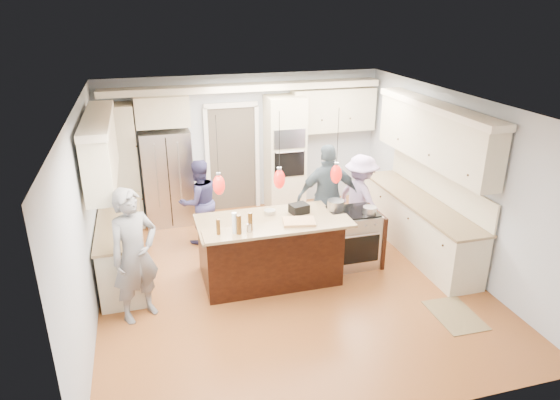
# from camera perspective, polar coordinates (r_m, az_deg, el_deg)

# --- Properties ---
(ground_plane) EXTENTS (6.00, 6.00, 0.00)m
(ground_plane) POSITION_cam_1_polar(r_m,az_deg,el_deg) (7.82, 0.70, -8.77)
(ground_plane) COLOR #AB5C2F
(ground_plane) RESTS_ON ground
(room_shell) EXTENTS (5.54, 6.04, 2.72)m
(room_shell) POSITION_cam_1_polar(r_m,az_deg,el_deg) (7.08, 0.77, 4.02)
(room_shell) COLOR #B2BCC6
(room_shell) RESTS_ON ground
(refrigerator) EXTENTS (0.90, 0.70, 1.80)m
(refrigerator) POSITION_cam_1_polar(r_m,az_deg,el_deg) (9.62, -12.69, 2.57)
(refrigerator) COLOR #B7B7BC
(refrigerator) RESTS_ON ground
(oven_column) EXTENTS (0.72, 0.69, 2.30)m
(oven_column) POSITION_cam_1_polar(r_m,az_deg,el_deg) (9.92, 0.57, 5.23)
(oven_column) COLOR beige
(oven_column) RESTS_ON ground
(back_upper_cabinets) EXTENTS (5.30, 0.61, 2.54)m
(back_upper_cabinets) POSITION_cam_1_polar(r_m,az_deg,el_deg) (9.58, -8.29, 7.62)
(back_upper_cabinets) COLOR beige
(back_upper_cabinets) RESTS_ON ground
(right_counter_run) EXTENTS (0.64, 3.10, 2.51)m
(right_counter_run) POSITION_cam_1_polar(r_m,az_deg,el_deg) (8.56, 16.07, 0.93)
(right_counter_run) COLOR beige
(right_counter_run) RESTS_ON ground
(left_cabinets) EXTENTS (0.64, 2.30, 2.51)m
(left_cabinets) POSITION_cam_1_polar(r_m,az_deg,el_deg) (7.85, -18.40, -1.25)
(left_cabinets) COLOR beige
(left_cabinets) RESTS_ON ground
(kitchen_island) EXTENTS (2.10, 1.46, 1.12)m
(kitchen_island) POSITION_cam_1_polar(r_m,az_deg,el_deg) (7.59, -1.24, -5.61)
(kitchen_island) COLOR black
(kitchen_island) RESTS_ON ground
(island_range) EXTENTS (0.82, 0.71, 0.92)m
(island_range) POSITION_cam_1_polar(r_m,az_deg,el_deg) (8.09, 8.35, -4.25)
(island_range) COLOR #B7B7BC
(island_range) RESTS_ON ground
(pendant_lights) EXTENTS (1.75, 0.15, 1.03)m
(pendant_lights) POSITION_cam_1_polar(r_m,az_deg,el_deg) (6.55, -0.08, 2.41)
(pendant_lights) COLOR black
(pendant_lights) RESTS_ON ground
(person_bar_end) EXTENTS (0.80, 0.72, 1.84)m
(person_bar_end) POSITION_cam_1_polar(r_m,az_deg,el_deg) (6.75, -16.27, -6.10)
(person_bar_end) COLOR slate
(person_bar_end) RESTS_ON ground
(person_far_left) EXTENTS (0.87, 0.77, 1.50)m
(person_far_left) POSITION_cam_1_polar(r_m,az_deg,el_deg) (8.72, -9.21, -0.21)
(person_far_left) COLOR navy
(person_far_left) RESTS_ON ground
(person_far_right) EXTENTS (1.10, 0.53, 1.82)m
(person_far_right) POSITION_cam_1_polar(r_m,az_deg,el_deg) (8.44, 5.50, 0.36)
(person_far_right) COLOR #475864
(person_far_right) RESTS_ON ground
(person_range_side) EXTENTS (0.91, 1.16, 1.57)m
(person_range_side) POSITION_cam_1_polar(r_m,az_deg,el_deg) (8.75, 9.17, 0.12)
(person_range_side) COLOR #AD95C9
(person_range_side) RESTS_ON ground
(floor_rug) EXTENTS (0.58, 0.84, 0.01)m
(floor_rug) POSITION_cam_1_polar(r_m,az_deg,el_deg) (7.36, 19.38, -12.30)
(floor_rug) COLOR olive
(floor_rug) RESTS_ON ground
(water_bottle) EXTENTS (0.07, 0.07, 0.29)m
(water_bottle) POSITION_cam_1_polar(r_m,az_deg,el_deg) (6.59, -5.22, -2.63)
(water_bottle) COLOR silver
(water_bottle) RESTS_ON kitchen_island
(beer_bottle_a) EXTENTS (0.05, 0.05, 0.22)m
(beer_bottle_a) POSITION_cam_1_polar(r_m,az_deg,el_deg) (6.59, -7.07, -3.06)
(beer_bottle_a) COLOR #4A2C0D
(beer_bottle_a) RESTS_ON kitchen_island
(beer_bottle_b) EXTENTS (0.08, 0.08, 0.27)m
(beer_bottle_b) POSITION_cam_1_polar(r_m,az_deg,el_deg) (6.56, -4.72, -2.82)
(beer_bottle_b) COLOR #4A2C0D
(beer_bottle_b) RESTS_ON kitchen_island
(beer_bottle_c) EXTENTS (0.07, 0.07, 0.25)m
(beer_bottle_c) POSITION_cam_1_polar(r_m,az_deg,el_deg) (6.66, -3.42, -2.47)
(beer_bottle_c) COLOR #4A2C0D
(beer_bottle_c) RESTS_ON kitchen_island
(drink_can) EXTENTS (0.07, 0.07, 0.12)m
(drink_can) POSITION_cam_1_polar(r_m,az_deg,el_deg) (6.64, -3.58, -3.19)
(drink_can) COLOR #B7B7BC
(drink_can) RESTS_ON kitchen_island
(cutting_board) EXTENTS (0.50, 0.40, 0.03)m
(cutting_board) POSITION_cam_1_polar(r_m,az_deg,el_deg) (6.92, 2.19, -2.47)
(cutting_board) COLOR tan
(cutting_board) RESTS_ON kitchen_island
(pot_large) EXTENTS (0.26, 0.26, 0.15)m
(pot_large) POSITION_cam_1_polar(r_m,az_deg,el_deg) (7.89, 6.39, -0.56)
(pot_large) COLOR #B7B7BC
(pot_large) RESTS_ON island_range
(pot_small) EXTENTS (0.21, 0.21, 0.11)m
(pot_small) POSITION_cam_1_polar(r_m,az_deg,el_deg) (7.83, 10.20, -1.14)
(pot_small) COLOR #B7B7BC
(pot_small) RESTS_ON island_range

